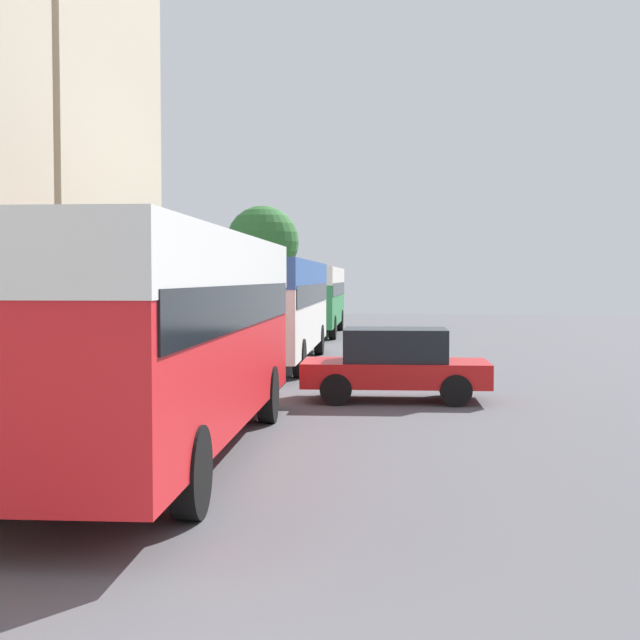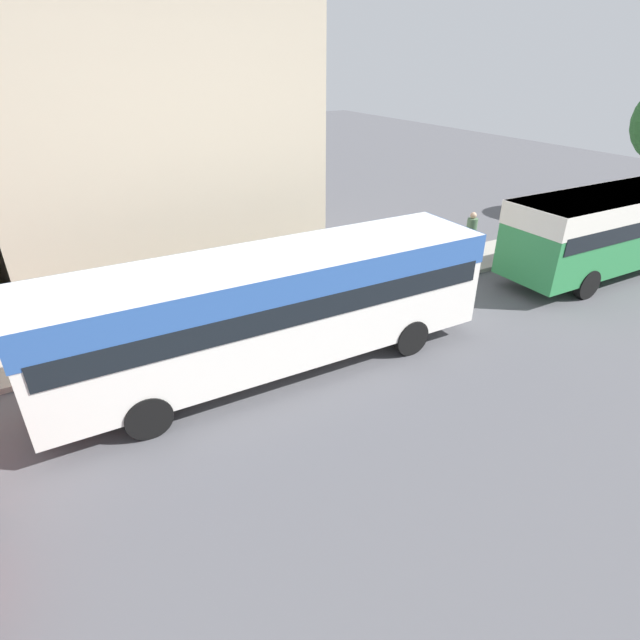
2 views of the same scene
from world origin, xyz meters
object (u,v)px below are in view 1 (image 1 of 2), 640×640
at_px(car_crossing, 395,363).
at_px(pedestrian_near_curb, 225,314).
at_px(bus_lead, 156,314).
at_px(bus_following, 273,298).
at_px(bus_third_in_line, 312,291).

bearing_deg(car_crossing, pedestrian_near_curb, 21.29).
bearing_deg(bus_lead, pedestrian_near_curb, 97.86).
height_order(bus_lead, car_crossing, bus_lead).
distance_m(bus_following, bus_third_in_line, 13.89).
height_order(bus_lead, bus_following, bus_lead).
bearing_deg(pedestrian_near_curb, car_crossing, -68.71).
distance_m(bus_third_in_line, car_crossing, 21.69).
bearing_deg(bus_third_in_line, bus_following, -90.19).
bearing_deg(pedestrian_near_curb, bus_following, -71.84).
relative_size(bus_lead, car_crossing, 2.65).
bearing_deg(car_crossing, bus_third_in_line, 9.21).
height_order(bus_following, bus_third_in_line, bus_following).
xyz_separation_m(bus_lead, car_crossing, (3.44, 6.19, -1.27)).
bearing_deg(bus_third_in_line, pedestrian_near_curb, -126.61).
xyz_separation_m(bus_following, bus_third_in_line, (0.05, 13.89, -0.02)).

